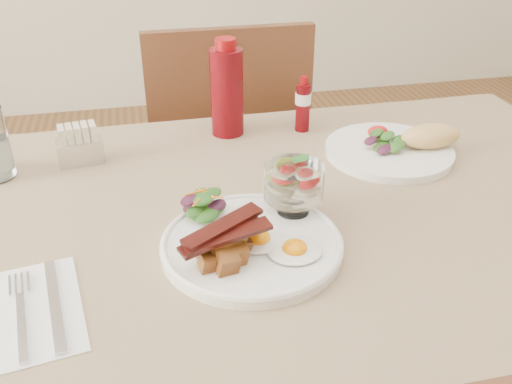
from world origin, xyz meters
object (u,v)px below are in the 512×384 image
at_px(sugar_caddy, 80,146).
at_px(table, 287,254).
at_px(hot_sauce_bottle, 303,105).
at_px(main_plate, 252,245).
at_px(fruit_cup, 294,182).
at_px(chair_far, 225,159).
at_px(second_plate, 399,146).
at_px(ketchup_bottle, 227,90).

bearing_deg(sugar_caddy, table, -45.60).
bearing_deg(hot_sauce_bottle, main_plate, -116.06).
bearing_deg(sugar_caddy, fruit_cup, -47.85).
relative_size(chair_far, sugar_caddy, 9.96).
distance_m(second_plate, ketchup_bottle, 0.38).
bearing_deg(ketchup_bottle, sugar_caddy, -165.77).
bearing_deg(ketchup_bottle, table, -82.92).
bearing_deg(hot_sauce_bottle, sugar_caddy, -173.08).
xyz_separation_m(main_plate, hot_sauce_bottle, (0.20, 0.42, 0.05)).
bearing_deg(table, ketchup_bottle, 97.08).
height_order(ketchup_bottle, sugar_caddy, ketchup_bottle).
xyz_separation_m(hot_sauce_bottle, sugar_caddy, (-0.47, -0.06, -0.02)).
xyz_separation_m(table, second_plate, (0.28, 0.17, 0.11)).
xyz_separation_m(fruit_cup, ketchup_bottle, (-0.04, 0.37, 0.03)).
distance_m(chair_far, sugar_caddy, 0.59).
xyz_separation_m(chair_far, fruit_cup, (0.00, -0.69, 0.30)).
xyz_separation_m(main_plate, ketchup_bottle, (0.04, 0.44, 0.09)).
relative_size(hot_sauce_bottle, sugar_caddy, 1.32).
bearing_deg(ketchup_bottle, main_plate, -95.32).
relative_size(table, fruit_cup, 13.37).
height_order(fruit_cup, ketchup_bottle, ketchup_bottle).
distance_m(chair_far, main_plate, 0.80).
height_order(table, ketchup_bottle, ketchup_bottle).
bearing_deg(hot_sauce_bottle, second_plate, -45.24).
height_order(chair_far, sugar_caddy, chair_far).
bearing_deg(chair_far, ketchup_bottle, -97.71).
distance_m(table, hot_sauce_bottle, 0.38).
height_order(table, hot_sauce_bottle, hot_sauce_bottle).
relative_size(fruit_cup, second_plate, 0.36).
height_order(table, sugar_caddy, sugar_caddy).
distance_m(chair_far, ketchup_bottle, 0.46).
distance_m(fruit_cup, ketchup_bottle, 0.37).
distance_m(main_plate, ketchup_bottle, 0.45).
relative_size(main_plate, hot_sauce_bottle, 2.27).
bearing_deg(main_plate, hot_sauce_bottle, 63.94).
xyz_separation_m(table, hot_sauce_bottle, (0.12, 0.33, 0.15)).
distance_m(fruit_cup, second_plate, 0.34).
bearing_deg(second_plate, fruit_cup, -145.53).
height_order(main_plate, fruit_cup, fruit_cup).
bearing_deg(sugar_caddy, chair_far, 40.14).
bearing_deg(chair_far, main_plate, -96.32).
height_order(main_plate, hot_sauce_bottle, hot_sauce_bottle).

